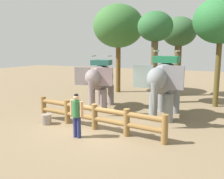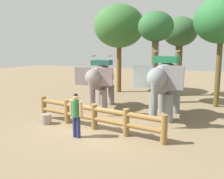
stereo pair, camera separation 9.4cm
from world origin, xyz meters
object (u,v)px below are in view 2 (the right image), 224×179
object	(u,v)px
elephant_center	(165,81)
feed_bucket	(46,119)
tree_back_center	(222,21)
tourist_woman_in_black	(76,112)
tree_far_left	(180,34)
elephant_near_left	(101,79)
tree_far_right	(119,27)
tree_deep_back	(156,30)
log_fence	(94,115)

from	to	relation	value
elephant_center	feed_bucket	world-z (taller)	elephant_center
tree_back_center	feed_bucket	size ratio (longest dim) A/B	13.75
tourist_woman_in_black	tree_back_center	xyz separation A→B (m)	(4.33, 7.59, 3.78)
tourist_woman_in_black	tree_far_left	world-z (taller)	tree_far_left
elephant_near_left	tree_far_left	bearing A→B (deg)	62.24
tree_far_right	feed_bucket	size ratio (longest dim) A/B	14.71
feed_bucket	tree_deep_back	bearing A→B (deg)	64.17
tourist_woman_in_black	tree_back_center	bearing A→B (deg)	60.33
tree_far_right	elephant_near_left	bearing A→B (deg)	-75.93
elephant_center	tree_back_center	xyz separation A→B (m)	(2.09, 3.58, 2.94)
tourist_woman_in_black	tree_deep_back	bearing A→B (deg)	82.93
elephant_center	tree_deep_back	distance (m)	4.13
elephant_near_left	feed_bucket	bearing A→B (deg)	-102.87
feed_bucket	tree_far_left	bearing A→B (deg)	67.59
elephant_center	feed_bucket	xyz separation A→B (m)	(-4.37, -3.23, -1.57)
elephant_near_left	elephant_center	xyz separation A→B (m)	(3.56, -0.29, 0.16)
tree_far_left	tree_far_right	distance (m)	4.36
log_fence	tree_back_center	bearing A→B (deg)	56.94
elephant_near_left	tree_deep_back	bearing A→B (deg)	50.59
elephant_center	tourist_woman_in_black	distance (m)	4.67
elephant_center	feed_bucket	distance (m)	5.65
elephant_near_left	elephant_center	bearing A→B (deg)	-4.60
elephant_near_left	tree_far_right	xyz separation A→B (m)	(-1.30, 5.20, 3.22)
elephant_center	feed_bucket	bearing A→B (deg)	-143.50
log_fence	tree_deep_back	bearing A→B (deg)	82.65
log_fence	tree_far_left	size ratio (longest dim) A/B	1.14
elephant_center	tree_far_right	xyz separation A→B (m)	(-4.87, 5.49, 3.06)
elephant_center	tree_far_right	distance (m)	7.95
tourist_woman_in_black	tree_far_right	world-z (taller)	tree_far_right
elephant_near_left	tree_far_left	world-z (taller)	tree_far_left
log_fence	tourist_woman_in_black	xyz separation A→B (m)	(-0.11, -1.11, 0.36)
log_fence	tree_back_center	xyz separation A→B (m)	(4.22, 6.48, 4.13)
tourist_woman_in_black	feed_bucket	size ratio (longest dim) A/B	3.78
tree_back_center	tree_far_right	distance (m)	7.21
tree_back_center	tree_deep_back	xyz separation A→B (m)	(-3.46, -0.63, -0.41)
feed_bucket	tree_back_center	bearing A→B (deg)	46.54
tree_far_left	log_fence	bearing A→B (deg)	-99.93
elephant_center	tree_back_center	bearing A→B (deg)	59.74
tree_far_left	tree_deep_back	distance (m)	3.12
tree_deep_back	tree_far_right	bearing A→B (deg)	144.03
tree_far_right	tree_deep_back	distance (m)	4.35
log_fence	elephant_center	xyz separation A→B (m)	(2.13, 2.90, 1.19)
elephant_near_left	tree_back_center	size ratio (longest dim) A/B	0.57
tree_back_center	tourist_woman_in_black	bearing A→B (deg)	-119.67
tree_far_right	elephant_center	bearing A→B (deg)	-48.44
elephant_center	tree_deep_back	size ratio (longest dim) A/B	0.69
elephant_near_left	tree_back_center	xyz separation A→B (m)	(5.65, 3.30, 3.10)
tourist_woman_in_black	elephant_near_left	bearing A→B (deg)	107.16
elephant_near_left	tourist_woman_in_black	world-z (taller)	elephant_near_left
tree_back_center	tree_deep_back	size ratio (longest dim) A/B	1.12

